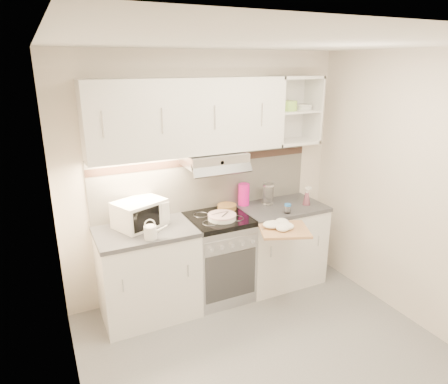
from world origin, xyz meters
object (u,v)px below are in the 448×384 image
at_px(glass_jar, 268,194).
at_px(spray_bottle, 307,197).
at_px(electric_range, 218,257).
at_px(watering_can, 151,232).
at_px(plate_stack, 222,217).
at_px(cutting_board, 284,230).
at_px(pink_pitcher, 244,194).
at_px(microwave, 140,213).

distance_m(glass_jar, spray_bottle, 0.42).
bearing_deg(electric_range, watering_can, -163.60).
xyz_separation_m(plate_stack, cutting_board, (0.44, -0.43, -0.05)).
height_order(pink_pitcher, cutting_board, pink_pitcher).
bearing_deg(plate_stack, microwave, 166.50).
bearing_deg(microwave, plate_stack, -36.67).
distance_m(microwave, spray_bottle, 1.79).
bearing_deg(pink_pitcher, spray_bottle, -36.89).
relative_size(electric_range, cutting_board, 2.01).
bearing_deg(microwave, pink_pitcher, -18.56).
bearing_deg(microwave, watering_can, -110.97).
height_order(microwave, cutting_board, microwave).
height_order(plate_stack, pink_pitcher, pink_pitcher).
xyz_separation_m(pink_pitcher, spray_bottle, (0.62, -0.29, -0.03)).
height_order(electric_range, glass_jar, glass_jar).
bearing_deg(glass_jar, cutting_board, -107.83).
relative_size(electric_range, plate_stack, 3.20).
distance_m(microwave, glass_jar, 1.41).
distance_m(microwave, watering_can, 0.33).
xyz_separation_m(plate_stack, spray_bottle, (1.01, -0.02, 0.06)).
bearing_deg(cutting_board, electric_range, 152.95).
bearing_deg(glass_jar, spray_bottle, -28.44).
bearing_deg(glass_jar, electric_range, -170.73).
distance_m(electric_range, microwave, 0.96).
relative_size(microwave, spray_bottle, 2.43).
relative_size(microwave, pink_pitcher, 2.26).
bearing_deg(watering_can, pink_pitcher, 30.33).
bearing_deg(cutting_board, plate_stack, 157.35).
xyz_separation_m(electric_range, plate_stack, (0.01, -0.08, 0.48)).
bearing_deg(microwave, glass_jar, -23.19).
relative_size(watering_can, spray_bottle, 0.98).
distance_m(plate_stack, spray_bottle, 1.01).
relative_size(microwave, watering_can, 2.48).
xyz_separation_m(electric_range, pink_pitcher, (0.40, 0.20, 0.57)).
distance_m(microwave, plate_stack, 0.80).
bearing_deg(glass_jar, microwave, 179.98).
relative_size(watering_can, pink_pitcher, 0.91).
relative_size(microwave, plate_stack, 1.91).
relative_size(electric_range, pink_pitcher, 3.77).
xyz_separation_m(spray_bottle, cutting_board, (-0.57, -0.42, -0.11)).
bearing_deg(pink_pitcher, cutting_board, -97.44).
height_order(plate_stack, glass_jar, glass_jar).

